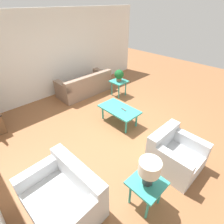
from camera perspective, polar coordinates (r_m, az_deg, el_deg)
ground_plane at (r=4.70m, az=2.93°, el=-5.07°), size 14.00×14.00×0.00m
wall_right at (r=6.38m, az=-18.05°, el=17.45°), size 0.12×7.20×2.70m
sofa at (r=6.37m, az=-8.80°, el=8.43°), size 0.84×1.89×0.75m
armchair at (r=3.76m, az=19.58°, el=-12.95°), size 0.90×0.87×0.77m
loveseat at (r=3.13m, az=-15.35°, el=-25.04°), size 1.24×0.94×0.77m
coffee_table at (r=4.67m, az=2.36°, el=0.63°), size 1.09×0.61×0.45m
side_table_plant at (r=6.09m, az=2.25°, el=9.35°), size 0.51×0.51×0.55m
side_table_lamp at (r=2.99m, az=11.15°, el=-22.60°), size 0.51×0.51×0.55m
potted_plant at (r=5.98m, az=2.32°, el=12.03°), size 0.31×0.31×0.39m
table_lamp at (r=2.68m, az=12.07°, el=-17.85°), size 0.32×0.32×0.46m
remote_control at (r=4.59m, az=3.88°, el=0.81°), size 0.16×0.06×0.02m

